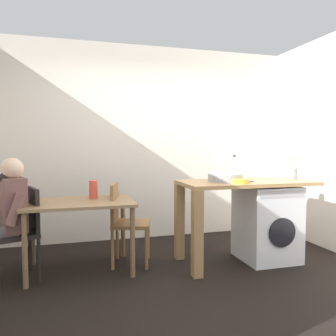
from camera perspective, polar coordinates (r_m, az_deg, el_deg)
ground_plane at (r=3.44m, az=2.54°, el=-18.76°), size 5.46×5.46×0.00m
wall_back at (r=4.86m, az=-3.95°, el=4.19°), size 4.60×0.10×2.70m
dining_table at (r=3.70m, az=-14.58°, el=-6.84°), size 1.10×0.76×0.74m
chair_person_seat at (r=3.68m, az=-23.21°, el=-9.23°), size 0.51×0.51×0.90m
chair_opposite at (r=3.83m, az=-7.33°, el=-8.43°), size 0.49×0.49×0.90m
seated_person at (r=3.62m, az=-25.79°, el=-6.88°), size 0.56×0.54×1.20m
kitchen_counter at (r=3.85m, az=10.25°, el=-4.58°), size 1.50×0.68×0.92m
washing_machine at (r=4.13m, az=16.18°, el=-8.75°), size 0.60×0.61×0.86m
sink_basin at (r=3.80m, az=9.59°, el=-1.58°), size 0.38×0.38×0.09m
tap at (r=3.96m, az=8.48°, el=0.02°), size 0.02×0.02×0.28m
bottle_tall_green at (r=4.03m, az=11.04°, el=-0.06°), size 0.07×0.07×0.29m
mixing_bowl at (r=3.66m, az=11.99°, el=-2.12°), size 0.17×0.17×0.05m
utensil_crock at (r=4.30m, az=20.11°, el=-0.81°), size 0.11×0.11×0.30m
vase at (r=3.77m, az=-12.39°, el=-3.56°), size 0.09×0.09×0.20m
scissors at (r=3.81m, az=13.11°, el=-2.23°), size 0.15×0.06×0.01m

